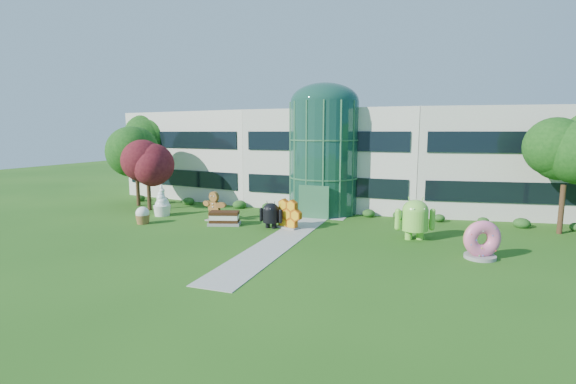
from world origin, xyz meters
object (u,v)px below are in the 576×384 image
at_px(donut, 481,239).
at_px(gingerbread, 214,206).
at_px(android_green, 415,216).
at_px(android_black, 271,213).

distance_m(donut, gingerbread, 19.92).
height_order(android_green, gingerbread, android_green).
bearing_deg(android_black, android_green, 6.74).
bearing_deg(donut, android_black, 144.74).
bearing_deg(gingerbread, android_black, 4.48).
relative_size(android_green, gingerbread, 1.20).
height_order(android_green, android_black, android_green).
xyz_separation_m(android_green, android_black, (-10.40, -0.21, -0.47)).
height_order(donut, gingerbread, gingerbread).
xyz_separation_m(android_green, gingerbread, (-15.74, 0.62, -0.37)).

